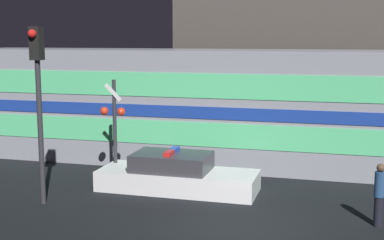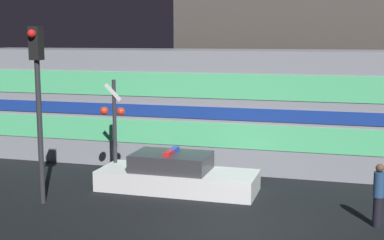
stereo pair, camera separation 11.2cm
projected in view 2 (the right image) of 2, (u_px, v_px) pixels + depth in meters
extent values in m
plane|color=black|center=(231.00, 229.00, 12.98)|extent=(120.00, 120.00, 0.00)
cube|color=gray|center=(204.00, 107.00, 19.69)|extent=(18.45, 3.14, 4.17)
cube|color=#193899|center=(192.00, 112.00, 18.19)|extent=(18.08, 0.03, 0.42)
cube|color=#59D88C|center=(192.00, 134.00, 18.31)|extent=(17.53, 0.02, 0.83)
cube|color=#59D88C|center=(192.00, 86.00, 18.05)|extent=(17.53, 0.02, 0.83)
cube|color=silver|center=(178.00, 180.00, 16.26)|extent=(4.83, 1.75, 0.62)
cube|color=#333338|center=(171.00, 162.00, 16.23)|extent=(2.32, 1.53, 0.52)
cube|color=red|center=(169.00, 153.00, 15.93)|extent=(0.20, 0.52, 0.12)
cube|color=blue|center=(174.00, 150.00, 16.43)|extent=(0.20, 0.52, 0.12)
cylinder|color=black|center=(377.00, 212.00, 13.12)|extent=(0.23, 0.23, 0.75)
cylinder|color=navy|center=(379.00, 185.00, 13.01)|extent=(0.27, 0.27, 0.63)
sphere|color=brown|center=(380.00, 168.00, 12.95)|extent=(0.20, 0.20, 0.20)
cylinder|color=#2D2D33|center=(115.00, 131.00, 17.09)|extent=(0.12, 0.12, 3.29)
sphere|color=red|center=(104.00, 111.00, 16.93)|extent=(0.26, 0.26, 0.26)
sphere|color=red|center=(121.00, 112.00, 16.78)|extent=(0.26, 0.26, 0.26)
cube|color=white|center=(113.00, 92.00, 16.82)|extent=(0.58, 0.03, 0.58)
cylinder|color=#2D2D33|center=(40.00, 133.00, 14.73)|extent=(0.15, 0.15, 4.01)
cube|color=black|center=(36.00, 43.00, 14.36)|extent=(0.30, 0.30, 0.90)
sphere|color=red|center=(32.00, 34.00, 14.13)|extent=(0.23, 0.23, 0.23)
cube|color=#47423D|center=(314.00, 59.00, 25.04)|extent=(11.90, 6.02, 7.18)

